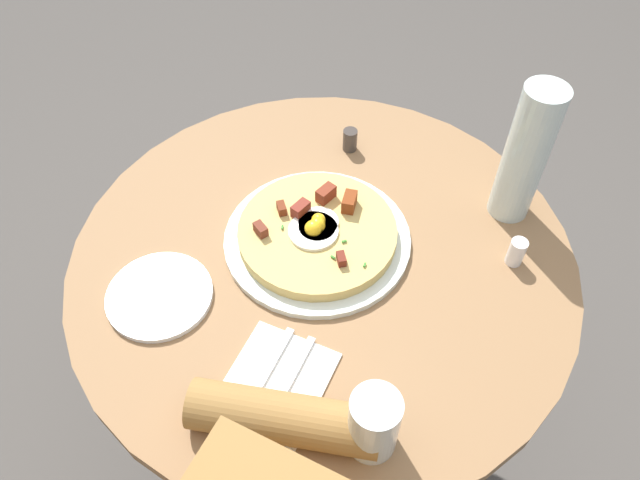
{
  "coord_description": "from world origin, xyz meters",
  "views": [
    {
      "loc": [
        0.58,
        0.28,
        1.58
      ],
      "look_at": [
        -0.01,
        -0.01,
        0.78
      ],
      "focal_mm": 34.39,
      "sensor_mm": 36.0,
      "label": 1
    }
  ],
  "objects_px": {
    "fork": "(263,378)",
    "water_glass": "(374,424)",
    "knife": "(286,388)",
    "water_bottle": "(526,155)",
    "pepper_shaker": "(350,140)",
    "pizza_plate": "(317,239)",
    "breakfast_pizza": "(317,231)",
    "salt_shaker": "(516,252)",
    "bread_plate": "(160,296)",
    "dining_table": "(322,312)"
  },
  "relations": [
    {
      "from": "knife",
      "to": "water_bottle",
      "type": "xyz_separation_m",
      "value": [
        -0.49,
        0.19,
        0.12
      ]
    },
    {
      "from": "salt_shaker",
      "to": "water_glass",
      "type": "bearing_deg",
      "value": -13.28
    },
    {
      "from": "bread_plate",
      "to": "dining_table",
      "type": "bearing_deg",
      "value": 135.28
    },
    {
      "from": "water_glass",
      "to": "pepper_shaker",
      "type": "relative_size",
      "value": 2.53
    },
    {
      "from": "fork",
      "to": "salt_shaker",
      "type": "xyz_separation_m",
      "value": [
        -0.38,
        0.27,
        0.02
      ]
    },
    {
      "from": "fork",
      "to": "water_glass",
      "type": "relative_size",
      "value": 1.58
    },
    {
      "from": "knife",
      "to": "water_bottle",
      "type": "height_order",
      "value": "water_bottle"
    },
    {
      "from": "pizza_plate",
      "to": "fork",
      "type": "distance_m",
      "value": 0.27
    },
    {
      "from": "salt_shaker",
      "to": "fork",
      "type": "bearing_deg",
      "value": -35.39
    },
    {
      "from": "knife",
      "to": "pepper_shaker",
      "type": "xyz_separation_m",
      "value": [
        -0.51,
        -0.13,
        0.02
      ]
    },
    {
      "from": "water_bottle",
      "to": "pepper_shaker",
      "type": "relative_size",
      "value": 5.81
    },
    {
      "from": "dining_table",
      "to": "salt_shaker",
      "type": "xyz_separation_m",
      "value": [
        -0.13,
        0.29,
        0.21
      ]
    },
    {
      "from": "knife",
      "to": "water_bottle",
      "type": "distance_m",
      "value": 0.54
    },
    {
      "from": "fork",
      "to": "water_glass",
      "type": "bearing_deg",
      "value": 83.9
    },
    {
      "from": "pizza_plate",
      "to": "knife",
      "type": "relative_size",
      "value": 1.78
    },
    {
      "from": "fork",
      "to": "water_glass",
      "type": "height_order",
      "value": "water_glass"
    },
    {
      "from": "fork",
      "to": "bread_plate",
      "type": "bearing_deg",
      "value": -105.11
    },
    {
      "from": "water_bottle",
      "to": "salt_shaker",
      "type": "bearing_deg",
      "value": 19.99
    },
    {
      "from": "bread_plate",
      "to": "salt_shaker",
      "type": "distance_m",
      "value": 0.59
    },
    {
      "from": "bread_plate",
      "to": "knife",
      "type": "xyz_separation_m",
      "value": [
        0.05,
        0.26,
        0.0
      ]
    },
    {
      "from": "fork",
      "to": "pizza_plate",
      "type": "bearing_deg",
      "value": -171.88
    },
    {
      "from": "breakfast_pizza",
      "to": "pepper_shaker",
      "type": "height_order",
      "value": "breakfast_pizza"
    },
    {
      "from": "pizza_plate",
      "to": "dining_table",
      "type": "bearing_deg",
      "value": 44.81
    },
    {
      "from": "water_bottle",
      "to": "salt_shaker",
      "type": "relative_size",
      "value": 5.16
    },
    {
      "from": "fork",
      "to": "salt_shaker",
      "type": "height_order",
      "value": "salt_shaker"
    },
    {
      "from": "breakfast_pizza",
      "to": "salt_shaker",
      "type": "distance_m",
      "value": 0.33
    },
    {
      "from": "knife",
      "to": "pepper_shaker",
      "type": "bearing_deg",
      "value": -167.24
    },
    {
      "from": "dining_table",
      "to": "water_bottle",
      "type": "bearing_deg",
      "value": 133.65
    },
    {
      "from": "breakfast_pizza",
      "to": "pepper_shaker",
      "type": "bearing_deg",
      "value": -168.58
    },
    {
      "from": "breakfast_pizza",
      "to": "water_glass",
      "type": "distance_m",
      "value": 0.36
    },
    {
      "from": "pizza_plate",
      "to": "knife",
      "type": "distance_m",
      "value": 0.28
    },
    {
      "from": "pizza_plate",
      "to": "breakfast_pizza",
      "type": "xyz_separation_m",
      "value": [
        -0.0,
        -0.0,
        0.02
      ]
    },
    {
      "from": "fork",
      "to": "water_bottle",
      "type": "bearing_deg",
      "value": 153.43
    },
    {
      "from": "pepper_shaker",
      "to": "pizza_plate",
      "type": "bearing_deg",
      "value": 11.52
    },
    {
      "from": "breakfast_pizza",
      "to": "fork",
      "type": "height_order",
      "value": "breakfast_pizza"
    },
    {
      "from": "knife",
      "to": "salt_shaker",
      "type": "height_order",
      "value": "salt_shaker"
    },
    {
      "from": "bread_plate",
      "to": "knife",
      "type": "relative_size",
      "value": 0.95
    },
    {
      "from": "salt_shaker",
      "to": "knife",
      "type": "bearing_deg",
      "value": -31.66
    },
    {
      "from": "breakfast_pizza",
      "to": "knife",
      "type": "height_order",
      "value": "breakfast_pizza"
    },
    {
      "from": "bread_plate",
      "to": "knife",
      "type": "bearing_deg",
      "value": 78.74
    },
    {
      "from": "water_bottle",
      "to": "dining_table",
      "type": "bearing_deg",
      "value": -46.35
    },
    {
      "from": "bread_plate",
      "to": "knife",
      "type": "height_order",
      "value": "bread_plate"
    },
    {
      "from": "breakfast_pizza",
      "to": "bread_plate",
      "type": "bearing_deg",
      "value": -38.53
    },
    {
      "from": "dining_table",
      "to": "breakfast_pizza",
      "type": "distance_m",
      "value": 0.21
    },
    {
      "from": "breakfast_pizza",
      "to": "water_bottle",
      "type": "height_order",
      "value": "water_bottle"
    },
    {
      "from": "fork",
      "to": "pepper_shaker",
      "type": "distance_m",
      "value": 0.52
    },
    {
      "from": "bread_plate",
      "to": "pepper_shaker",
      "type": "relative_size",
      "value": 3.78
    },
    {
      "from": "salt_shaker",
      "to": "pepper_shaker",
      "type": "xyz_separation_m",
      "value": [
        -0.13,
        -0.36,
        -0.0
      ]
    },
    {
      "from": "knife",
      "to": "salt_shaker",
      "type": "distance_m",
      "value": 0.44
    },
    {
      "from": "bread_plate",
      "to": "water_glass",
      "type": "relative_size",
      "value": 1.49
    }
  ]
}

